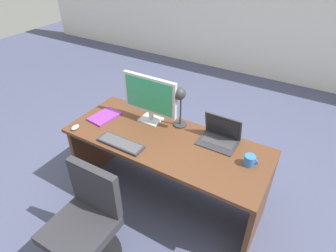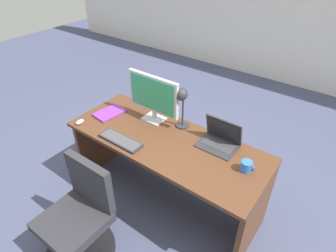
{
  "view_description": "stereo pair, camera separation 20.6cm",
  "coord_description": "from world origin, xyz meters",
  "px_view_note": "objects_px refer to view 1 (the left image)",
  "views": [
    {
      "loc": [
        0.99,
        -1.63,
        2.21
      ],
      "look_at": [
        0.0,
        0.04,
        0.85
      ],
      "focal_mm": 30.26,
      "sensor_mm": 36.0,
      "label": 1
    },
    {
      "loc": [
        1.16,
        -1.51,
        2.21
      ],
      "look_at": [
        0.0,
        0.04,
        0.85
      ],
      "focal_mm": 30.26,
      "sensor_mm": 36.0,
      "label": 2
    }
  ],
  "objects_px": {
    "mouse": "(75,127)",
    "office_chair": "(86,229)",
    "keyboard": "(121,143)",
    "book": "(104,116)",
    "desk_lamp": "(180,99)",
    "desk": "(169,156)",
    "coffee_mug": "(250,160)",
    "laptop": "(221,133)",
    "monitor": "(150,96)"
  },
  "relations": [
    {
      "from": "mouse",
      "to": "office_chair",
      "type": "xyz_separation_m",
      "value": [
        0.56,
        -0.54,
        -0.41
      ]
    },
    {
      "from": "keyboard",
      "to": "mouse",
      "type": "height_order",
      "value": "mouse"
    },
    {
      "from": "keyboard",
      "to": "book",
      "type": "distance_m",
      "value": 0.46
    },
    {
      "from": "keyboard",
      "to": "desk_lamp",
      "type": "distance_m",
      "value": 0.62
    },
    {
      "from": "desk",
      "to": "coffee_mug",
      "type": "relative_size",
      "value": 16.2
    },
    {
      "from": "desk",
      "to": "book",
      "type": "xyz_separation_m",
      "value": [
        -0.68,
        -0.05,
        0.23
      ]
    },
    {
      "from": "laptop",
      "to": "keyboard",
      "type": "relative_size",
      "value": 0.78
    },
    {
      "from": "monitor",
      "to": "book",
      "type": "height_order",
      "value": "monitor"
    },
    {
      "from": "laptop",
      "to": "coffee_mug",
      "type": "height_order",
      "value": "laptop"
    },
    {
      "from": "desk",
      "to": "office_chair",
      "type": "distance_m",
      "value": 0.92
    },
    {
      "from": "desk_lamp",
      "to": "office_chair",
      "type": "height_order",
      "value": "desk_lamp"
    },
    {
      "from": "coffee_mug",
      "to": "office_chair",
      "type": "bearing_deg",
      "value": -136.27
    },
    {
      "from": "desk",
      "to": "book",
      "type": "height_order",
      "value": "book"
    },
    {
      "from": "mouse",
      "to": "desk_lamp",
      "type": "distance_m",
      "value": 0.97
    },
    {
      "from": "desk",
      "to": "monitor",
      "type": "height_order",
      "value": "monitor"
    },
    {
      "from": "coffee_mug",
      "to": "monitor",
      "type": "bearing_deg",
      "value": 172.72
    },
    {
      "from": "laptop",
      "to": "keyboard",
      "type": "xyz_separation_m",
      "value": [
        -0.68,
        -0.48,
        -0.06
      ]
    },
    {
      "from": "desk_lamp",
      "to": "coffee_mug",
      "type": "xyz_separation_m",
      "value": [
        0.7,
        -0.17,
        -0.24
      ]
    },
    {
      "from": "monitor",
      "to": "desk_lamp",
      "type": "relative_size",
      "value": 1.35
    },
    {
      "from": "desk_lamp",
      "to": "mouse",
      "type": "bearing_deg",
      "value": -146.74
    },
    {
      "from": "desk_lamp",
      "to": "office_chair",
      "type": "bearing_deg",
      "value": -101.67
    },
    {
      "from": "mouse",
      "to": "desk_lamp",
      "type": "xyz_separation_m",
      "value": [
        0.78,
        0.51,
        0.27
      ]
    },
    {
      "from": "desk",
      "to": "keyboard",
      "type": "bearing_deg",
      "value": -133.83
    },
    {
      "from": "monitor",
      "to": "office_chair",
      "type": "xyz_separation_m",
      "value": [
        0.06,
        -1.0,
        -0.65
      ]
    },
    {
      "from": "laptop",
      "to": "office_chair",
      "type": "distance_m",
      "value": 1.3
    },
    {
      "from": "coffee_mug",
      "to": "keyboard",
      "type": "bearing_deg",
      "value": -162.89
    },
    {
      "from": "desk",
      "to": "monitor",
      "type": "bearing_deg",
      "value": 154.83
    },
    {
      "from": "monitor",
      "to": "coffee_mug",
      "type": "xyz_separation_m",
      "value": [
        0.98,
        -0.13,
        -0.21
      ]
    },
    {
      "from": "coffee_mug",
      "to": "office_chair",
      "type": "relative_size",
      "value": 0.13
    },
    {
      "from": "desk_lamp",
      "to": "office_chair",
      "type": "xyz_separation_m",
      "value": [
        -0.22,
        -1.05,
        -0.68
      ]
    },
    {
      "from": "keyboard",
      "to": "book",
      "type": "bearing_deg",
      "value": 147.84
    },
    {
      "from": "laptop",
      "to": "book",
      "type": "bearing_deg",
      "value": -167.77
    },
    {
      "from": "laptop",
      "to": "office_chair",
      "type": "relative_size",
      "value": 0.38
    },
    {
      "from": "office_chair",
      "to": "coffee_mug",
      "type": "bearing_deg",
      "value": 43.73
    },
    {
      "from": "desk",
      "to": "coffee_mug",
      "type": "xyz_separation_m",
      "value": [
        0.7,
        0.0,
        0.26
      ]
    },
    {
      "from": "monitor",
      "to": "mouse",
      "type": "relative_size",
      "value": 6.36
    },
    {
      "from": "laptop",
      "to": "mouse",
      "type": "relative_size",
      "value": 3.79
    },
    {
      "from": "laptop",
      "to": "monitor",
      "type": "bearing_deg",
      "value": -175.79
    },
    {
      "from": "keyboard",
      "to": "office_chair",
      "type": "relative_size",
      "value": 0.49
    },
    {
      "from": "coffee_mug",
      "to": "office_chair",
      "type": "xyz_separation_m",
      "value": [
        -0.92,
        -0.88,
        -0.44
      ]
    },
    {
      "from": "coffee_mug",
      "to": "book",
      "type": "bearing_deg",
      "value": -177.57
    },
    {
      "from": "desk_lamp",
      "to": "book",
      "type": "bearing_deg",
      "value": -161.45
    },
    {
      "from": "desk_lamp",
      "to": "book",
      "type": "height_order",
      "value": "desk_lamp"
    },
    {
      "from": "book",
      "to": "office_chair",
      "type": "relative_size",
      "value": 0.36
    },
    {
      "from": "monitor",
      "to": "laptop",
      "type": "relative_size",
      "value": 1.68
    },
    {
      "from": "desk",
      "to": "coffee_mug",
      "type": "height_order",
      "value": "coffee_mug"
    },
    {
      "from": "desk",
      "to": "office_chair",
      "type": "height_order",
      "value": "office_chair"
    },
    {
      "from": "monitor",
      "to": "book",
      "type": "bearing_deg",
      "value": -155.57
    },
    {
      "from": "book",
      "to": "coffee_mug",
      "type": "xyz_separation_m",
      "value": [
        1.39,
        0.06,
        0.03
      ]
    },
    {
      "from": "monitor",
      "to": "book",
      "type": "xyz_separation_m",
      "value": [
        -0.41,
        -0.18,
        -0.24
      ]
    }
  ]
}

